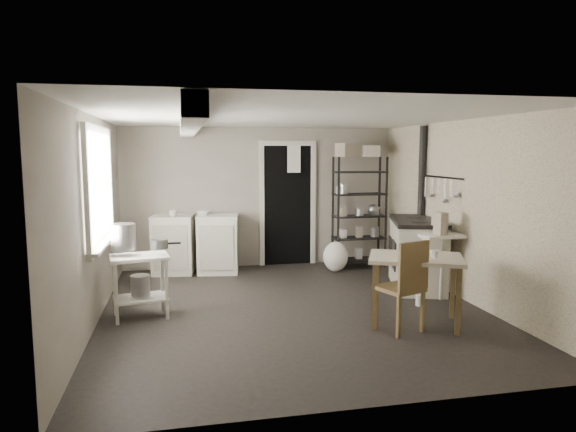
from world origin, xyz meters
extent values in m
plane|color=black|center=(0.00, 0.00, 0.00)|extent=(5.00, 5.00, 0.00)
plane|color=silver|center=(0.00, 0.00, 2.30)|extent=(5.00, 5.00, 0.00)
cube|color=#9F9687|center=(0.00, 2.50, 1.15)|extent=(4.50, 0.02, 2.30)
cube|color=#9F9687|center=(0.00, -2.50, 1.15)|extent=(4.50, 0.02, 2.30)
cube|color=#9F9687|center=(-2.25, 0.00, 1.15)|extent=(0.02, 5.00, 2.30)
cube|color=#9F9687|center=(2.25, 0.00, 1.15)|extent=(0.02, 5.00, 2.30)
cylinder|color=#A9A9AB|center=(-1.95, 0.07, 0.94)|extent=(0.36, 0.36, 0.30)
cylinder|color=#A9A9AB|center=(-1.56, 0.04, 0.85)|extent=(0.22, 0.22, 0.11)
cylinder|color=#A9A9AB|center=(-1.78, 0.00, 0.39)|extent=(0.26, 0.26, 0.23)
imported|color=white|center=(-0.96, 2.19, 0.96)|extent=(0.38, 0.38, 0.07)
imported|color=white|center=(-1.43, 2.04, 0.97)|extent=(0.13, 0.13, 0.10)
imported|color=white|center=(1.22, 2.05, 1.36)|extent=(0.10, 0.11, 0.18)
cube|color=#BCB098|center=(1.37, 2.11, 2.01)|extent=(0.39, 0.36, 0.22)
cube|color=#BCB098|center=(1.75, 2.06, 1.99)|extent=(0.35, 0.34, 0.18)
cube|color=#BCB098|center=(1.89, -0.03, 1.01)|extent=(0.14, 0.21, 0.29)
imported|color=white|center=(1.35, -0.92, 0.81)|extent=(0.12, 0.12, 0.09)
ellipsoid|color=white|center=(1.09, 1.78, 0.24)|extent=(0.48, 0.45, 0.48)
cylinder|color=white|center=(1.57, -0.20, 0.07)|extent=(0.14, 0.14, 0.14)
camera|label=1|loc=(-1.31, -5.91, 1.89)|focal=32.00mm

